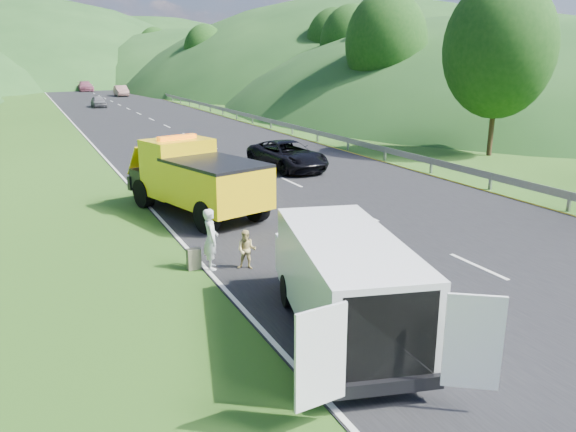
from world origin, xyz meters
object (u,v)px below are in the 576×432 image
child (247,269)px  worker (385,354)px  tow_truck (196,178)px  spare_tire (425,358)px  suitcase (194,259)px  white_van (344,279)px  woman (212,269)px  passing_suv (287,169)px

child → worker: size_ratio=0.61×
tow_truck → spare_tire: tow_truck is taller
worker → suitcase: (-2.08, 6.08, 0.30)m
white_van → woman: (-1.33, 4.78, -1.23)m
passing_suv → spare_tire: bearing=-113.2°
white_van → spare_tire: bearing=-44.9°
white_van → spare_tire: 2.19m
white_van → child: (-0.47, 4.33, -1.23)m
suitcase → child: bearing=-26.3°
worker → spare_tire: (0.62, -0.46, 0.00)m
suitcase → passing_suv: (8.38, 11.72, -0.30)m
tow_truck → child: 6.32m
white_van → worker: 1.68m
worker → suitcase: 6.43m
child → woman: bearing=-177.5°
tow_truck → white_van: size_ratio=1.05×
child → white_van: bearing=-53.3°
tow_truck → white_van: (0.06, -10.48, -0.14)m
woman → tow_truck: bearing=-1.0°
white_van → spare_tire: white_van is taller
white_van → passing_suv: 17.98m
woman → child: size_ratio=1.54×
worker → woman: bearing=94.7°
passing_suv → woman: bearing=-129.6°
white_van → worker: (0.31, -1.11, -1.23)m
child → spare_tire: child is taller
tow_truck → child: bearing=-109.7°
tow_truck → worker: (0.37, -11.59, -1.36)m
white_van → child: bearing=110.9°
tow_truck → woman: bearing=-118.4°
spare_tire → suitcase: bearing=112.4°
worker → passing_suv: (6.29, 17.79, 0.00)m
woman → worker: worker is taller
white_van → passing_suv: bearing=83.1°
tow_truck → spare_tire: (0.98, -12.05, -1.36)m
suitcase → white_van: bearing=-70.3°
woman → passing_suv: size_ratio=0.33×
tow_truck → white_van: bearing=-105.5°
spare_tire → passing_suv: size_ratio=0.14×
tow_truck → spare_tire: size_ratio=9.41×
woman → suitcase: 0.57m
white_van → suitcase: white_van is taller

